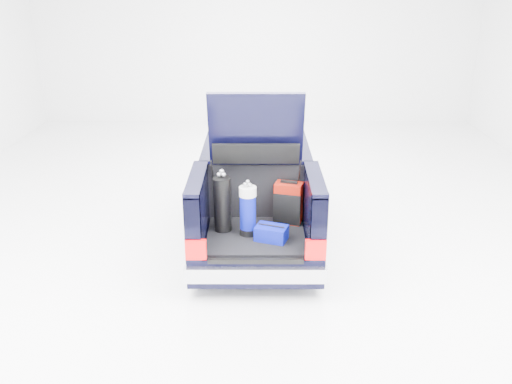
{
  "coord_description": "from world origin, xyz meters",
  "views": [
    {
      "loc": [
        0.01,
        -8.09,
        3.85
      ],
      "look_at": [
        0.0,
        -0.5,
        0.83
      ],
      "focal_mm": 38.0,
      "sensor_mm": 36.0,
      "label": 1
    }
  ],
  "objects_px": {
    "blue_duffel": "(271,233)",
    "black_golf_bag": "(222,204)",
    "blue_golf_bag": "(248,210)",
    "car": "(256,187)",
    "red_suitcase": "(288,203)"
  },
  "relations": [
    {
      "from": "blue_golf_bag",
      "to": "blue_duffel",
      "type": "height_order",
      "value": "blue_golf_bag"
    },
    {
      "from": "blue_golf_bag",
      "to": "blue_duffel",
      "type": "xyz_separation_m",
      "value": [
        0.31,
        -0.17,
        -0.25
      ]
    },
    {
      "from": "black_golf_bag",
      "to": "blue_golf_bag",
      "type": "bearing_deg",
      "value": -7.43
    },
    {
      "from": "blue_duffel",
      "to": "black_golf_bag",
      "type": "bearing_deg",
      "value": 175.27
    },
    {
      "from": "red_suitcase",
      "to": "blue_golf_bag",
      "type": "relative_size",
      "value": 0.8
    },
    {
      "from": "black_golf_bag",
      "to": "blue_duffel",
      "type": "distance_m",
      "value": 0.78
    },
    {
      "from": "car",
      "to": "red_suitcase",
      "type": "height_order",
      "value": "car"
    },
    {
      "from": "blue_golf_bag",
      "to": "black_golf_bag",
      "type": "bearing_deg",
      "value": 148.68
    },
    {
      "from": "red_suitcase",
      "to": "car",
      "type": "bearing_deg",
      "value": 126.76
    },
    {
      "from": "red_suitcase",
      "to": "blue_duffel",
      "type": "xyz_separation_m",
      "value": [
        -0.25,
        -0.56,
        -0.19
      ]
    },
    {
      "from": "car",
      "to": "blue_golf_bag",
      "type": "height_order",
      "value": "car"
    },
    {
      "from": "black_golf_bag",
      "to": "car",
      "type": "bearing_deg",
      "value": 85.08
    },
    {
      "from": "blue_golf_bag",
      "to": "blue_duffel",
      "type": "distance_m",
      "value": 0.44
    },
    {
      "from": "blue_golf_bag",
      "to": "car",
      "type": "bearing_deg",
      "value": 74.66
    },
    {
      "from": "black_golf_bag",
      "to": "blue_golf_bag",
      "type": "height_order",
      "value": "black_golf_bag"
    }
  ]
}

